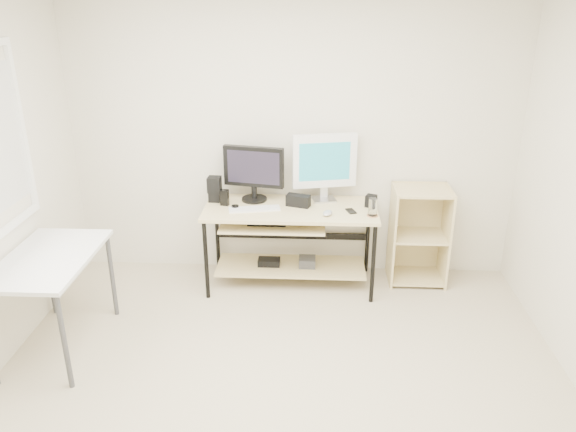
# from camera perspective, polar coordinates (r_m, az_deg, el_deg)

# --- Properties ---
(room) EXTENTS (4.01, 4.01, 2.62)m
(room) POSITION_cam_1_polar(r_m,az_deg,el_deg) (3.18, -3.53, -0.06)
(room) COLOR #BCAE90
(room) RESTS_ON ground
(desk) EXTENTS (1.50, 0.65, 0.75)m
(desk) POSITION_cam_1_polar(r_m,az_deg,el_deg) (4.96, -0.03, -1.37)
(desk) COLOR beige
(desk) RESTS_ON ground
(side_table) EXTENTS (0.60, 1.00, 0.75)m
(side_table) POSITION_cam_1_polar(r_m,az_deg,el_deg) (4.37, -23.10, -4.77)
(side_table) COLOR white
(side_table) RESTS_ON ground
(shelf_unit) EXTENTS (0.50, 0.40, 0.90)m
(shelf_unit) POSITION_cam_1_polar(r_m,az_deg,el_deg) (5.22, 13.06, -1.76)
(shelf_unit) COLOR beige
(shelf_unit) RESTS_ON ground
(black_monitor) EXTENTS (0.54, 0.22, 0.49)m
(black_monitor) POSITION_cam_1_polar(r_m,az_deg,el_deg) (4.96, -3.51, 4.67)
(black_monitor) COLOR black
(black_monitor) RESTS_ON desk
(white_imac) EXTENTS (0.56, 0.18, 0.61)m
(white_imac) POSITION_cam_1_polar(r_m,az_deg,el_deg) (4.94, 3.74, 5.41)
(white_imac) COLOR silver
(white_imac) RESTS_ON desk
(keyboard) EXTENTS (0.46, 0.20, 0.02)m
(keyboard) POSITION_cam_1_polar(r_m,az_deg,el_deg) (4.83, -3.43, 0.72)
(keyboard) COLOR white
(keyboard) RESTS_ON desk
(mouse) EXTENTS (0.11, 0.14, 0.04)m
(mouse) POSITION_cam_1_polar(r_m,az_deg,el_deg) (4.71, 4.04, 0.30)
(mouse) COLOR #B4B4B9
(mouse) RESTS_ON desk
(center_speaker) EXTENTS (0.22, 0.15, 0.10)m
(center_speaker) POSITION_cam_1_polar(r_m,az_deg,el_deg) (4.89, 1.05, 1.58)
(center_speaker) COLOR black
(center_speaker) RESTS_ON desk
(speaker_left) EXTENTS (0.12, 0.12, 0.22)m
(speaker_left) POSITION_cam_1_polar(r_m,az_deg,el_deg) (5.02, -7.47, 2.78)
(speaker_left) COLOR black
(speaker_left) RESTS_ON desk
(speaker_right) EXTENTS (0.11, 0.11, 0.10)m
(speaker_right) POSITION_cam_1_polar(r_m,az_deg,el_deg) (4.93, 8.43, 1.53)
(speaker_right) COLOR black
(speaker_right) RESTS_ON desk
(audio_controller) EXTENTS (0.08, 0.06, 0.14)m
(audio_controller) POSITION_cam_1_polar(r_m,az_deg,el_deg) (4.93, -6.47, 1.88)
(audio_controller) COLOR black
(audio_controller) RESTS_ON desk
(volume_puck) EXTENTS (0.07, 0.07, 0.03)m
(volume_puck) POSITION_cam_1_polar(r_m,az_deg,el_deg) (4.87, -5.39, 0.92)
(volume_puck) COLOR black
(volume_puck) RESTS_ON desk
(smartphone) EXTENTS (0.10, 0.13, 0.01)m
(smartphone) POSITION_cam_1_polar(r_m,az_deg,el_deg) (4.81, 6.41, 0.50)
(smartphone) COLOR black
(smartphone) RESTS_ON desk
(coaster) EXTENTS (0.11, 0.11, 0.01)m
(coaster) POSITION_cam_1_polar(r_m,az_deg,el_deg) (4.74, 8.57, 0.05)
(coaster) COLOR #AD784E
(coaster) RESTS_ON desk
(drinking_glass) EXTENTS (0.08, 0.08, 0.15)m
(drinking_glass) POSITION_cam_1_polar(r_m,az_deg,el_deg) (4.71, 8.62, 0.92)
(drinking_glass) COLOR white
(drinking_glass) RESTS_ON coaster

